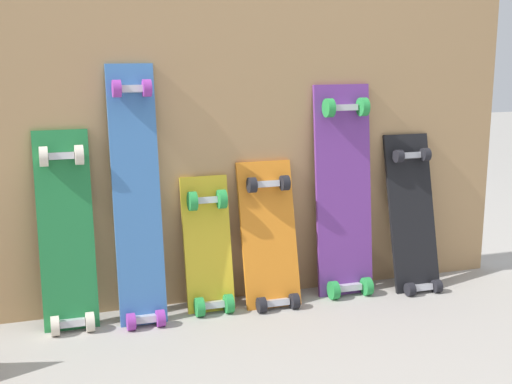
{
  "coord_description": "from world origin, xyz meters",
  "views": [
    {
      "loc": [
        -0.78,
        -2.44,
        0.98
      ],
      "look_at": [
        0.0,
        -0.07,
        0.45
      ],
      "focal_mm": 48.75,
      "sensor_mm": 36.0,
      "label": 1
    }
  ],
  "objects_px": {
    "skateboard_yellow": "(209,252)",
    "skateboard_orange": "(270,243)",
    "skateboard_black": "(413,221)",
    "skateboard_purple": "(344,198)",
    "skateboard_green": "(67,239)",
    "skateboard_blue": "(137,205)"
  },
  "relations": [
    {
      "from": "skateboard_orange",
      "to": "skateboard_purple",
      "type": "xyz_separation_m",
      "value": [
        0.32,
        0.03,
        0.15
      ]
    },
    {
      "from": "skateboard_purple",
      "to": "skateboard_black",
      "type": "relative_size",
      "value": 1.28
    },
    {
      "from": "skateboard_blue",
      "to": "skateboard_yellow",
      "type": "xyz_separation_m",
      "value": [
        0.26,
        0.02,
        -0.2
      ]
    },
    {
      "from": "skateboard_orange",
      "to": "skateboard_blue",
      "type": "bearing_deg",
      "value": 179.97
    },
    {
      "from": "skateboard_yellow",
      "to": "skateboard_blue",
      "type": "bearing_deg",
      "value": -176.59
    },
    {
      "from": "skateboard_yellow",
      "to": "skateboard_purple",
      "type": "bearing_deg",
      "value": 1.27
    },
    {
      "from": "skateboard_orange",
      "to": "skateboard_black",
      "type": "distance_m",
      "value": 0.61
    },
    {
      "from": "skateboard_black",
      "to": "skateboard_blue",
      "type": "bearing_deg",
      "value": 179.55
    },
    {
      "from": "skateboard_orange",
      "to": "skateboard_green",
      "type": "bearing_deg",
      "value": 178.86
    },
    {
      "from": "skateboard_blue",
      "to": "skateboard_black",
      "type": "distance_m",
      "value": 1.12
    },
    {
      "from": "skateboard_yellow",
      "to": "skateboard_orange",
      "type": "bearing_deg",
      "value": -3.81
    },
    {
      "from": "skateboard_yellow",
      "to": "skateboard_orange",
      "type": "relative_size",
      "value": 0.92
    },
    {
      "from": "skateboard_orange",
      "to": "skateboard_purple",
      "type": "distance_m",
      "value": 0.35
    },
    {
      "from": "skateboard_green",
      "to": "skateboard_black",
      "type": "bearing_deg",
      "value": -0.98
    },
    {
      "from": "skateboard_yellow",
      "to": "skateboard_orange",
      "type": "height_order",
      "value": "skateboard_orange"
    },
    {
      "from": "skateboard_blue",
      "to": "skateboard_purple",
      "type": "height_order",
      "value": "skateboard_blue"
    },
    {
      "from": "skateboard_black",
      "to": "skateboard_yellow",
      "type": "bearing_deg",
      "value": 178.37
    },
    {
      "from": "skateboard_yellow",
      "to": "skateboard_orange",
      "type": "distance_m",
      "value": 0.24
    },
    {
      "from": "skateboard_black",
      "to": "skateboard_orange",
      "type": "bearing_deg",
      "value": 179.22
    },
    {
      "from": "skateboard_yellow",
      "to": "skateboard_black",
      "type": "height_order",
      "value": "skateboard_black"
    },
    {
      "from": "skateboard_green",
      "to": "skateboard_blue",
      "type": "xyz_separation_m",
      "value": [
        0.25,
        -0.01,
        0.11
      ]
    },
    {
      "from": "skateboard_green",
      "to": "skateboard_orange",
      "type": "distance_m",
      "value": 0.75
    }
  ]
}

